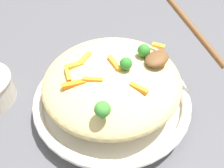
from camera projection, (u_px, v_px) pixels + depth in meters
name	position (u px, v px, depth m)	size (l,w,h in m)	color
ground_plane	(112.00, 107.00, 0.57)	(2.40, 2.40, 0.00)	#4C4C51
serving_bowl	(112.00, 100.00, 0.55)	(0.34, 0.34, 0.05)	white
pasta_mound	(112.00, 81.00, 0.51)	(0.29, 0.28, 0.08)	#D1BA7A
carrot_piece_0	(74.00, 84.00, 0.45)	(0.04, 0.01, 0.01)	orange
carrot_piece_1	(139.00, 88.00, 0.44)	(0.04, 0.01, 0.01)	orange
carrot_piece_2	(93.00, 80.00, 0.45)	(0.04, 0.01, 0.01)	orange
carrot_piece_3	(113.00, 62.00, 0.48)	(0.04, 0.01, 0.01)	orange
carrot_piece_4	(85.00, 58.00, 0.50)	(0.04, 0.01, 0.01)	orange
carrot_piece_5	(163.00, 59.00, 0.50)	(0.03, 0.01, 0.01)	orange
carrot_piece_6	(68.00, 75.00, 0.47)	(0.04, 0.01, 0.01)	orange
carrot_piece_7	(158.00, 46.00, 0.53)	(0.03, 0.01, 0.01)	orange
carrot_piece_8	(74.00, 65.00, 0.48)	(0.04, 0.01, 0.01)	orange
broccoli_floret_0	(103.00, 109.00, 0.39)	(0.03, 0.03, 0.03)	#377928
broccoli_floret_1	(126.00, 64.00, 0.46)	(0.02, 0.02, 0.03)	#296820
broccoli_floret_2	(144.00, 51.00, 0.49)	(0.03, 0.03, 0.03)	#296820
serving_spoon	(172.00, 47.00, 0.49)	(0.14, 0.18, 0.08)	brown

